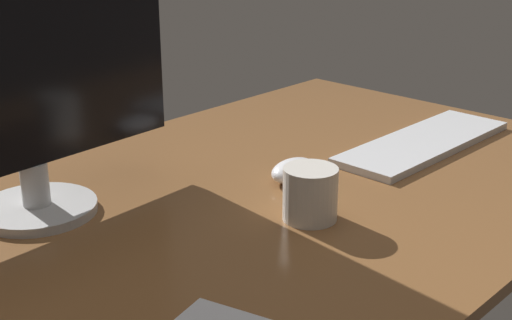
# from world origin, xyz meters

# --- Properties ---
(desk) EXTENTS (1.40, 0.84, 0.02)m
(desk) POSITION_xyz_m (0.00, 0.00, 0.01)
(desk) COLOR brown
(desk) RESTS_ON ground
(monitor) EXTENTS (0.50, 0.18, 0.45)m
(monitor) POSITION_xyz_m (-0.26, 0.20, 0.26)
(monitor) COLOR #BCBCBC
(monitor) RESTS_ON desk
(keyboard) EXTENTS (0.43, 0.14, 0.01)m
(keyboard) POSITION_xyz_m (0.42, -0.07, 0.03)
(keyboard) COLOR silver
(keyboard) RESTS_ON desk
(computer_mouse) EXTENTS (0.10, 0.07, 0.04)m
(computer_mouse) POSITION_xyz_m (0.11, -0.00, 0.04)
(computer_mouse) COLOR silver
(computer_mouse) RESTS_ON desk
(coffee_mug) EXTENTS (0.08, 0.08, 0.08)m
(coffee_mug) POSITION_xyz_m (0.01, -0.12, 0.06)
(coffee_mug) COLOR silver
(coffee_mug) RESTS_ON desk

